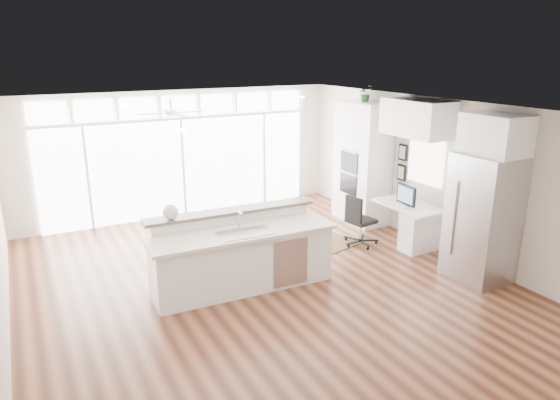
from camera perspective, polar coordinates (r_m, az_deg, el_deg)
floor at (r=7.85m, az=-1.83°, el=-9.74°), size 7.00×8.00×0.02m
ceiling at (r=7.07m, az=-2.03°, el=10.31°), size 7.00×8.00×0.02m
wall_back at (r=10.97m, az=-11.25°, el=5.21°), size 7.00×0.04×2.70m
wall_front at (r=4.42m, az=22.45°, el=-13.75°), size 7.00×0.04×2.70m
wall_right at (r=9.37m, az=17.67°, el=2.76°), size 0.04×8.00×2.70m
glass_wall at (r=10.98m, az=-11.06°, el=3.62°), size 5.80×0.06×2.08m
transom_row at (r=10.76m, az=-11.46°, el=10.53°), size 5.90×0.06×0.40m
desk_window at (r=9.50m, az=16.33°, el=4.31°), size 0.04×0.85×0.85m
ceiling_fan at (r=9.52m, az=-12.37°, el=10.30°), size 1.16×1.16×0.32m
recessed_lights at (r=7.25m, az=-2.74°, el=10.31°), size 3.40×3.00×0.02m
oven_cabinet at (r=10.49m, az=9.36°, el=4.21°), size 0.64×1.20×2.50m
desk_nook at (r=9.60m, az=14.33°, el=-2.69°), size 0.72×1.30×0.76m
upper_cabinets at (r=9.17m, az=15.42°, el=9.03°), size 0.64×1.30×0.64m
refrigerator at (r=8.32m, az=22.13°, el=-1.94°), size 0.76×0.90×2.00m
fridge_cabinet at (r=8.07m, az=23.42°, el=6.90°), size 0.64×0.90×0.60m
framed_photos at (r=9.98m, az=13.79°, el=4.19°), size 0.06×0.22×0.80m
kitchen_island at (r=7.56m, az=-4.30°, el=-6.11°), size 2.87×1.18×1.12m
rug at (r=9.43m, az=5.87°, el=-5.02°), size 1.09×0.90×0.01m
office_chair at (r=9.35m, az=9.27°, el=-2.29°), size 0.56×0.52×0.95m
fishbowl at (r=7.42m, az=-12.40°, el=-1.32°), size 0.25×0.25×0.23m
monitor at (r=9.37m, az=14.23°, el=0.60°), size 0.11×0.49×0.41m
keyboard at (r=9.31m, az=13.36°, el=-0.69°), size 0.19×0.37×0.02m
potted_plant at (r=10.28m, az=9.73°, el=11.72°), size 0.32×0.35×0.25m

